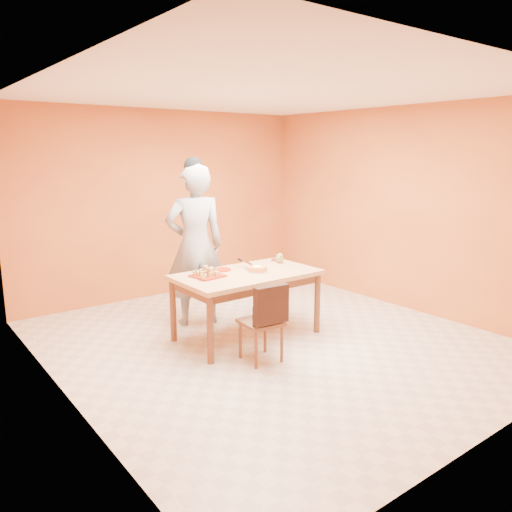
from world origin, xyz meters
TOP-DOWN VIEW (x-y plane):
  - floor at (0.00, 0.00)m, footprint 5.00×5.00m
  - ceiling at (0.00, 0.00)m, footprint 5.00×5.00m
  - wall_back at (0.00, 2.50)m, footprint 4.50×0.00m
  - wall_left at (-2.25, 0.00)m, footprint 0.00×5.00m
  - wall_right at (2.25, 0.00)m, footprint 0.00×5.00m
  - dining_table at (-0.13, 0.29)m, footprint 1.60×0.90m
  - dining_chair at (-0.42, -0.36)m, footprint 0.42×0.48m
  - pastry_pile at (-0.58, 0.40)m, footprint 0.28×0.28m
  - person at (-0.35, 1.05)m, footprint 0.82×0.66m
  - pastry_platter at (-0.58, 0.40)m, footprint 0.35×0.35m
  - red_dinner_plate at (-0.30, 0.56)m, footprint 0.29×0.29m
  - white_cake_plate at (-0.02, 0.24)m, footprint 0.27×0.27m
  - sponge_cake at (-0.02, 0.24)m, footprint 0.29×0.29m
  - cake_server at (-0.01, 0.42)m, footprint 0.12×0.24m
  - egg_ornament at (0.48, 0.44)m, footprint 0.10×0.08m
  - magenta_glass at (0.49, 0.47)m, footprint 0.08×0.08m
  - checker_tin at (0.53, 0.58)m, footprint 0.15×0.15m

SIDE VIEW (x-z plane):
  - floor at x=0.00m, z-range 0.00..0.00m
  - dining_chair at x=-0.42m, z-range 0.02..0.85m
  - dining_table at x=-0.13m, z-range 0.29..1.05m
  - white_cake_plate at x=-0.02m, z-range 0.76..0.77m
  - red_dinner_plate at x=-0.30m, z-range 0.76..0.77m
  - pastry_platter at x=-0.58m, z-range 0.76..0.78m
  - checker_tin at x=0.53m, z-range 0.76..0.79m
  - sponge_cake at x=-0.02m, z-range 0.77..0.83m
  - magenta_glass at x=0.49m, z-range 0.76..0.86m
  - egg_ornament at x=0.48m, z-range 0.76..0.89m
  - pastry_pile at x=-0.58m, z-range 0.78..0.87m
  - cake_server at x=-0.01m, z-range 0.83..0.83m
  - person at x=-0.35m, z-range 0.00..1.96m
  - wall_back at x=0.00m, z-range -0.90..3.60m
  - wall_left at x=-2.25m, z-range -1.15..3.85m
  - wall_right at x=2.25m, z-range -1.15..3.85m
  - ceiling at x=0.00m, z-range 2.70..2.70m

